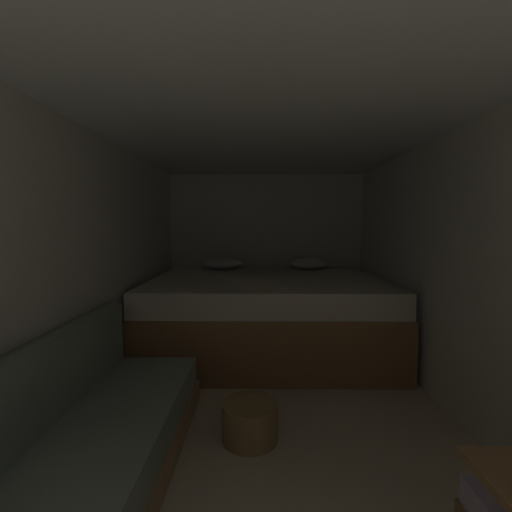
% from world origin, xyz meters
% --- Properties ---
extents(ground_plane, '(7.01, 7.01, 0.00)m').
position_xyz_m(ground_plane, '(0.00, 1.83, 0.00)').
color(ground_plane, beige).
extents(wall_back, '(2.65, 0.05, 2.02)m').
position_xyz_m(wall_back, '(0.00, 4.36, 1.01)').
color(wall_back, silver).
rests_on(wall_back, ground).
extents(wall_left, '(0.05, 5.01, 2.02)m').
position_xyz_m(wall_left, '(-1.30, 1.83, 1.01)').
color(wall_left, silver).
rests_on(wall_left, ground).
extents(wall_right, '(0.05, 5.01, 2.02)m').
position_xyz_m(wall_right, '(1.30, 1.83, 1.01)').
color(wall_right, silver).
rests_on(wall_right, ground).
extents(ceiling_slab, '(2.65, 5.01, 0.05)m').
position_xyz_m(ceiling_slab, '(0.00, 1.83, 2.04)').
color(ceiling_slab, white).
rests_on(ceiling_slab, wall_left).
extents(bed, '(2.43, 1.86, 0.94)m').
position_xyz_m(bed, '(0.00, 3.36, 0.40)').
color(bed, olive).
rests_on(bed, ground).
extents(sofa_left, '(0.70, 2.38, 0.76)m').
position_xyz_m(sofa_left, '(-0.95, 1.08, 0.23)').
color(sofa_left, tan).
rests_on(sofa_left, ground).
extents(wicker_basket, '(0.35, 0.35, 0.24)m').
position_xyz_m(wicker_basket, '(-0.14, 1.73, 0.12)').
color(wicker_basket, olive).
rests_on(wicker_basket, ground).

